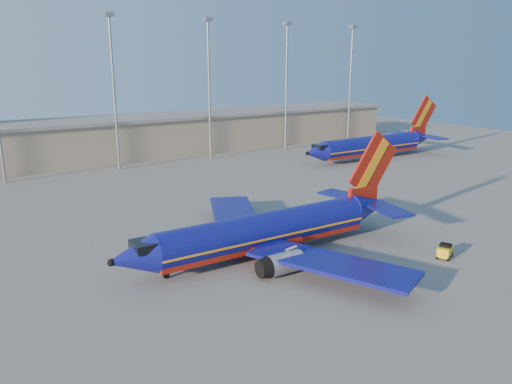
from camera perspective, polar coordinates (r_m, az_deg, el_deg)
ground at (r=62.04m, az=3.11°, el=-4.23°), size 220.00×220.00×0.00m
terminal_building at (r=115.34m, az=-10.31°, el=6.59°), size 122.00×16.00×8.50m
light_mast_row at (r=101.29m, az=-10.52°, el=13.01°), size 101.60×1.60×28.65m
aircraft_main at (r=53.53m, az=1.75°, el=-4.39°), size 35.92×34.57×12.17m
aircraft_second at (r=109.38m, az=13.33°, el=5.27°), size 37.79×14.74×12.81m
baggage_tug at (r=56.56m, az=20.79°, el=-6.27°), size 2.45×2.01×1.52m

